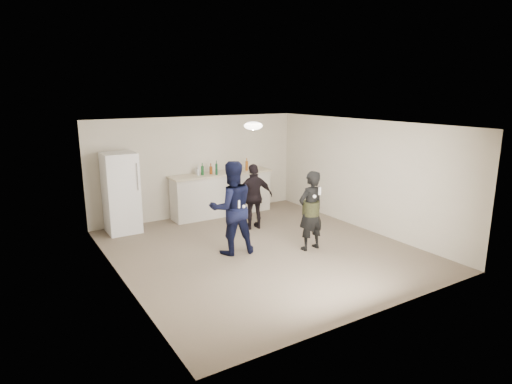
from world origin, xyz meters
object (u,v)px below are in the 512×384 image
counter (222,195)px  woman (311,211)px  fridge (121,193)px  spectator (254,197)px  shaker (196,171)px  man (232,208)px

counter → woman: bearing=-83.4°
woman → counter: bearing=-86.3°
fridge → woman: size_ratio=1.12×
counter → fridge: bearing=-178.4°
fridge → spectator: fridge is taller
shaker → man: (-0.44, -2.64, -0.26)m
shaker → spectator: 1.77m
woman → spectator: (-0.25, 1.73, -0.05)m
counter → fridge: (-2.54, -0.07, 0.38)m
counter → spectator: 1.44m
counter → shaker: bearing=167.5°
man → woman: (1.42, -0.65, -0.11)m
fridge → shaker: fridge is taller
fridge → shaker: size_ratio=10.59×
man → spectator: bearing=-126.2°
man → spectator: (1.17, 1.09, -0.16)m
fridge → shaker: bearing=6.2°
counter → fridge: fridge is taller
fridge → man: (1.48, -2.43, 0.01)m
man → spectator: size_ratio=1.21×
shaker → man: size_ratio=0.09×
counter → woman: size_ratio=1.62×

